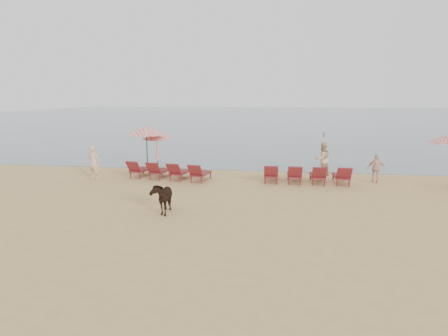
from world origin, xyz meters
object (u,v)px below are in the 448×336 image
object	(u,v)px
umbrella_closed_right	(323,148)
beachgoer_left	(94,162)
beachgoer_right_b	(376,168)
umbrella_open_left_a	(146,130)
umbrella_open_left_b	(157,135)
umbrella_closed_left	(157,149)
cow	(162,197)
beachgoer_right_a	(322,159)
lounger_cluster_left	(168,171)
lounger_cluster_right	(306,174)

from	to	relation	value
umbrella_closed_right	beachgoer_left	size ratio (longest dim) A/B	1.30
beachgoer_left	beachgoer_right_b	bearing A→B (deg)	-168.29
umbrella_open_left_a	umbrella_open_left_b	xyz separation A→B (m)	(0.18, 1.44, -0.38)
umbrella_closed_left	umbrella_open_left_a	bearing A→B (deg)	-111.22
umbrella_closed_left	cow	size ratio (longest dim) A/B	1.37
beachgoer_left	beachgoer_right_a	distance (m)	12.39
beachgoer_left	lounger_cluster_left	bearing A→B (deg)	-165.47
lounger_cluster_left	lounger_cluster_right	size ratio (longest dim) A/B	1.06
lounger_cluster_right	umbrella_closed_right	distance (m)	3.21
lounger_cluster_left	umbrella_open_left_a	size ratio (longest dim) A/B	1.67
umbrella_open_left_a	beachgoer_right_a	distance (m)	10.17
lounger_cluster_left	umbrella_closed_left	xyz separation A→B (m)	(-1.50, 2.91, 0.76)
beachgoer_left	umbrella_closed_right	bearing A→B (deg)	-157.73
lounger_cluster_right	beachgoer_right_b	world-z (taller)	beachgoer_right_b
beachgoer_left	umbrella_closed_left	bearing A→B (deg)	-118.10
lounger_cluster_right	umbrella_open_left_a	size ratio (longest dim) A/B	1.57
lounger_cluster_right	umbrella_closed_left	bearing A→B (deg)	161.41
umbrella_closed_right	beachgoer_right_a	bearing A→B (deg)	-97.90
lounger_cluster_right	beachgoer_left	world-z (taller)	beachgoer_left
beachgoer_right_b	beachgoer_left	bearing A→B (deg)	12.61
umbrella_closed_left	beachgoer_right_b	bearing A→B (deg)	-10.37
umbrella_open_left_b	cow	size ratio (longest dim) A/B	1.61
umbrella_open_left_b	beachgoer_left	distance (m)	4.69
umbrella_open_left_a	beachgoer_left	bearing A→B (deg)	-150.92
beachgoer_right_b	lounger_cluster_right	bearing A→B (deg)	19.06
umbrella_open_left_b	beachgoer_right_a	size ratio (longest dim) A/B	1.25
umbrella_open_left_b	beachgoer_right_b	world-z (taller)	umbrella_open_left_b
umbrella_open_left_a	umbrella_closed_right	size ratio (longest dim) A/B	1.14
umbrella_open_left_b	cow	distance (m)	9.78
umbrella_closed_left	umbrella_closed_right	world-z (taller)	umbrella_closed_right
umbrella_open_left_a	umbrella_closed_left	bearing A→B (deg)	47.12
umbrella_open_left_a	beachgoer_right_a	xyz separation A→B (m)	(10.06, 0.04, -1.47)
cow	beachgoer_right_a	distance (m)	10.34
umbrella_open_left_b	cow	xyz separation A→B (m)	(3.07, -9.18, -1.42)
beachgoer_left	beachgoer_right_a	xyz separation A→B (m)	(12.13, 2.57, 0.03)
umbrella_closed_left	lounger_cluster_right	bearing A→B (deg)	-18.67
cow	beachgoer_left	distance (m)	7.45
lounger_cluster_left	umbrella_open_left_b	world-z (taller)	umbrella_open_left_b
lounger_cluster_left	umbrella_closed_right	world-z (taller)	umbrella_closed_right
umbrella_open_left_b	beachgoer_right_a	bearing A→B (deg)	-27.04
umbrella_closed_right	cow	bearing A→B (deg)	-129.07
lounger_cluster_left	beachgoer_right_b	world-z (taller)	beachgoer_right_b
umbrella_open_left_b	cow	world-z (taller)	umbrella_open_left_b
lounger_cluster_right	beachgoer_right_a	xyz separation A→B (m)	(1.03, 2.08, 0.47)
lounger_cluster_right	umbrella_closed_right	world-z (taller)	umbrella_closed_right
umbrella_closed_left	cow	distance (m)	9.12
umbrella_closed_right	beachgoer_left	world-z (taller)	umbrella_closed_right
umbrella_open_left_b	beachgoer_right_a	world-z (taller)	umbrella_open_left_b
umbrella_closed_left	umbrella_open_left_b	bearing A→B (deg)	106.77
beachgoer_left	beachgoer_right_a	bearing A→B (deg)	-160.93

